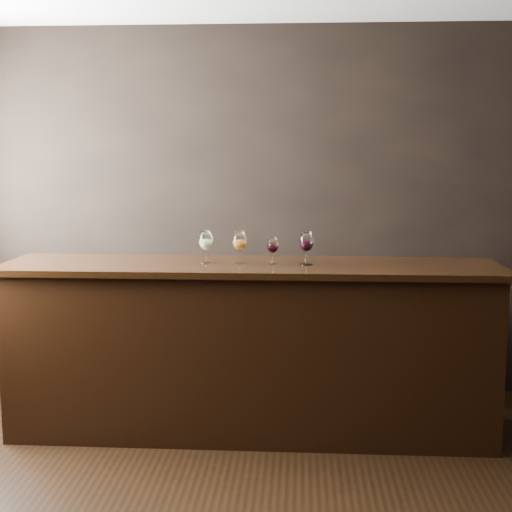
# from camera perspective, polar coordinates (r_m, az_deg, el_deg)

# --- Properties ---
(room_shell) EXTENTS (5.02, 4.52, 2.81)m
(room_shell) POSITION_cam_1_polar(r_m,az_deg,el_deg) (3.37, -4.46, 7.54)
(room_shell) COLOR black
(room_shell) RESTS_ON ground
(bar_counter) EXTENTS (3.13, 0.69, 1.09)m
(bar_counter) POSITION_cam_1_polar(r_m,az_deg,el_deg) (4.75, -0.46, -7.64)
(bar_counter) COLOR black
(bar_counter) RESTS_ON ground
(bar_top) EXTENTS (3.23, 0.76, 0.04)m
(bar_top) POSITION_cam_1_polar(r_m,az_deg,el_deg) (4.63, -0.47, -0.86)
(bar_top) COLOR black
(bar_top) RESTS_ON bar_counter
(back_bar_shelf) EXTENTS (2.35, 0.40, 0.85)m
(back_bar_shelf) POSITION_cam_1_polar(r_m,az_deg,el_deg) (5.46, -1.47, -6.86)
(back_bar_shelf) COLOR black
(back_bar_shelf) RESTS_ON ground
(glass_white) EXTENTS (0.09, 0.09, 0.21)m
(glass_white) POSITION_cam_1_polar(r_m,az_deg,el_deg) (4.65, -4.04, 1.20)
(glass_white) COLOR white
(glass_white) RESTS_ON bar_top
(glass_amber) EXTENTS (0.09, 0.09, 0.22)m
(glass_amber) POSITION_cam_1_polar(r_m,az_deg,el_deg) (4.59, -1.32, 1.15)
(glass_amber) COLOR white
(glass_amber) RESTS_ON bar_top
(glass_red_a) EXTENTS (0.07, 0.07, 0.18)m
(glass_red_a) POSITION_cam_1_polar(r_m,az_deg,el_deg) (4.60, 1.35, 0.83)
(glass_red_a) COLOR white
(glass_red_a) RESTS_ON bar_top
(glass_red_b) EXTENTS (0.09, 0.09, 0.22)m
(glass_red_b) POSITION_cam_1_polar(r_m,az_deg,el_deg) (4.57, 4.06, 1.11)
(glass_red_b) COLOR white
(glass_red_b) RESTS_ON bar_top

